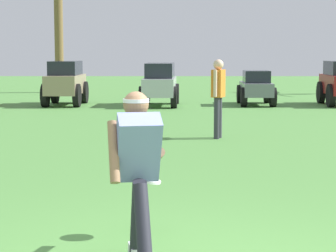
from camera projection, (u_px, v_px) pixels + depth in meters
The scene contains 6 objects.
frisbee_thrower at pixel (138, 169), 5.23m from camera, with size 0.47×1.15×1.40m.
frisbee_in_flight at pixel (148, 180), 6.08m from camera, with size 0.25×0.25×0.07m.
teammate_near_sideline at pixel (218, 91), 12.87m from camera, with size 0.31×0.49×1.56m.
parked_car_slot_b at pixel (65, 82), 20.83m from camera, with size 1.20×2.37×1.40m.
parked_car_slot_c at pixel (160, 83), 20.59m from camera, with size 1.24×2.44×1.34m.
parked_car_slot_d at pixel (256, 87), 20.91m from camera, with size 1.13×2.22×1.10m.
Camera 1 is at (-0.05, -4.70, 1.73)m, focal length 70.00 mm.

